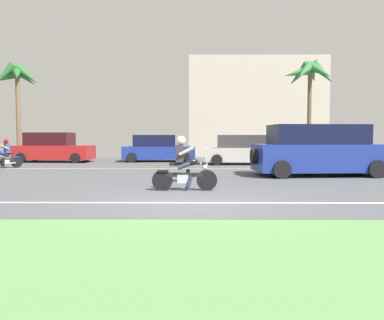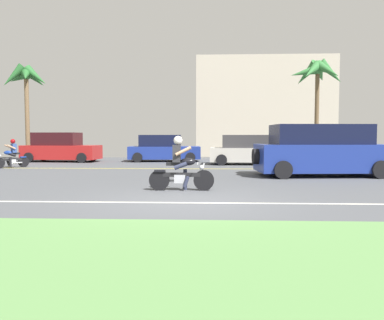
{
  "view_description": "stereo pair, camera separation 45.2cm",
  "coord_description": "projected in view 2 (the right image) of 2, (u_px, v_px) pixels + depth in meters",
  "views": [
    {
      "loc": [
        0.08,
        -8.72,
        1.49
      ],
      "look_at": [
        -0.04,
        4.19,
        0.69
      ],
      "focal_mm": 36.23,
      "sensor_mm": 36.0,
      "label": 1
    },
    {
      "loc": [
        0.53,
        -8.71,
        1.49
      ],
      "look_at": [
        -0.04,
        4.19,
        0.69
      ],
      "focal_mm": 36.23,
      "sensor_mm": 36.0,
      "label": 2
    }
  ],
  "objects": [
    {
      "name": "palm_tree_1",
      "position": [
        317.0,
        75.0,
        23.14
      ],
      "size": [
        3.35,
        3.26,
        6.11
      ],
      "color": "brown",
      "rests_on": "ground"
    },
    {
      "name": "parked_car_0",
      "position": [
        60.0,
        148.0,
        22.43
      ],
      "size": [
        4.43,
        2.11,
        1.69
      ],
      "color": "#AD1E1E",
      "rests_on": "ground"
    },
    {
      "name": "palm_tree_0",
      "position": [
        26.0,
        81.0,
        23.79
      ],
      "size": [
        3.12,
        3.14,
        5.91
      ],
      "color": "brown",
      "rests_on": "ground"
    },
    {
      "name": "motorcyclist",
      "position": [
        181.0,
        167.0,
        10.56
      ],
      "size": [
        1.78,
        0.58,
        1.49
      ],
      "color": "black",
      "rests_on": "ground"
    },
    {
      "name": "building_far",
      "position": [
        263.0,
        108.0,
        29.32
      ],
      "size": [
        10.02,
        4.0,
        7.23
      ],
      "primitive_type": "cube",
      "color": "beige",
      "rests_on": "ground"
    },
    {
      "name": "lane_line_far",
      "position": [
        197.0,
        169.0,
        17.58
      ],
      "size": [
        50.4,
        0.12,
        0.01
      ],
      "primitive_type": "cube",
      "color": "yellow",
      "rests_on": "ground"
    },
    {
      "name": "motorcyclist_distant",
      "position": [
        12.0,
        156.0,
        18.13
      ],
      "size": [
        1.17,
        1.22,
        1.35
      ],
      "color": "black",
      "rests_on": "ground"
    },
    {
      "name": "parked_car_2",
      "position": [
        249.0,
        151.0,
        20.23
      ],
      "size": [
        4.28,
        1.94,
        1.54
      ],
      "color": "beige",
      "rests_on": "ground"
    },
    {
      "name": "suv_nearby",
      "position": [
        321.0,
        151.0,
        14.37
      ],
      "size": [
        5.04,
        2.48,
        1.91
      ],
      "color": "navy",
      "rests_on": "ground"
    },
    {
      "name": "parked_car_1",
      "position": [
        163.0,
        149.0,
        22.73
      ],
      "size": [
        4.27,
        2.21,
        1.55
      ],
      "color": "navy",
      "rests_on": "ground"
    },
    {
      "name": "ground",
      "position": [
        191.0,
        186.0,
        11.79
      ],
      "size": [
        56.0,
        30.0,
        0.04
      ],
      "primitive_type": "cube",
      "color": "#4C4F54"
    },
    {
      "name": "grass_median",
      "position": [
        165.0,
        256.0,
        4.71
      ],
      "size": [
        56.0,
        3.8,
        0.06
      ],
      "primitive_type": "cube",
      "color": "#5B8C4C",
      "rests_on": "ground"
    },
    {
      "name": "lane_line_near",
      "position": [
        185.0,
        203.0,
        8.62
      ],
      "size": [
        50.4,
        0.12,
        0.01
      ],
      "primitive_type": "cube",
      "color": "silver",
      "rests_on": "ground"
    }
  ]
}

